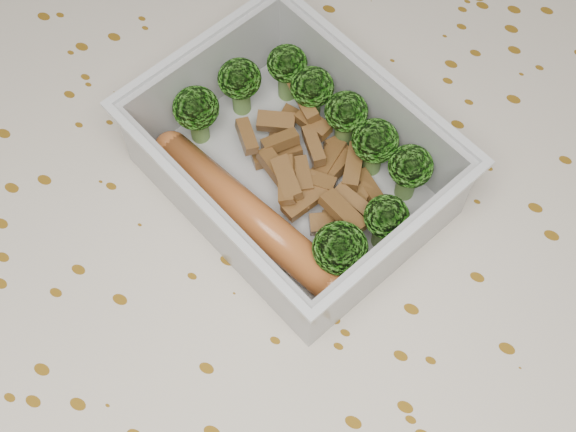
% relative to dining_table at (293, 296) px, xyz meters
% --- Properties ---
extents(dining_table, '(1.40, 0.90, 0.75)m').
position_rel_dining_table_xyz_m(dining_table, '(0.00, 0.00, 0.00)').
color(dining_table, brown).
rests_on(dining_table, ground).
extents(tablecloth, '(1.46, 0.96, 0.19)m').
position_rel_dining_table_xyz_m(tablecloth, '(0.00, 0.00, 0.05)').
color(tablecloth, beige).
rests_on(tablecloth, dining_table).
extents(lunch_container, '(0.22, 0.19, 0.06)m').
position_rel_dining_table_xyz_m(lunch_container, '(-0.02, 0.03, 0.11)').
color(lunch_container, silver).
rests_on(lunch_container, tablecloth).
extents(broccoli_florets, '(0.16, 0.13, 0.04)m').
position_rel_dining_table_xyz_m(broccoli_florets, '(-0.01, 0.05, 0.12)').
color(broccoli_florets, '#608C3F').
rests_on(broccoli_florets, lunch_container).
extents(meat_pile, '(0.10, 0.09, 0.03)m').
position_rel_dining_table_xyz_m(meat_pile, '(-0.01, 0.04, 0.11)').
color(meat_pile, brown).
rests_on(meat_pile, lunch_container).
extents(sausage, '(0.15, 0.06, 0.02)m').
position_rel_dining_table_xyz_m(sausage, '(-0.03, -0.00, 0.11)').
color(sausage, '#B55D29').
rests_on(sausage, lunch_container).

